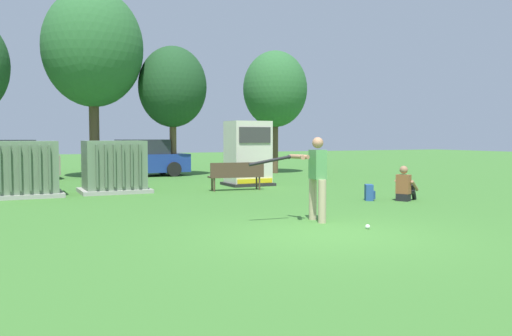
{
  "coord_description": "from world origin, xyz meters",
  "views": [
    {
      "loc": [
        -5.24,
        -8.24,
        1.76
      ],
      "look_at": [
        0.26,
        3.5,
        1.0
      ],
      "focal_mm": 38.11,
      "sensor_mm": 36.0,
      "label": 1
    }
  ],
  "objects_px": {
    "generator_enclosure": "(248,154)",
    "batter": "(315,174)",
    "transformer_west": "(24,170)",
    "backpack": "(369,193)",
    "parked_car_leftmost": "(3,161)",
    "transformer_mid_west": "(114,167)",
    "park_bench": "(237,174)",
    "seated_spectator": "(405,187)",
    "parked_car_left_of_center": "(140,159)",
    "sports_ball": "(368,227)"
  },
  "relations": [
    {
      "from": "batter",
      "to": "seated_spectator",
      "type": "distance_m",
      "value": 4.65
    },
    {
      "from": "sports_ball",
      "to": "parked_car_left_of_center",
      "type": "bearing_deg",
      "value": 92.8
    },
    {
      "from": "park_bench",
      "to": "sports_ball",
      "type": "xyz_separation_m",
      "value": [
        -0.62,
        -7.82,
        -0.49
      ]
    },
    {
      "from": "generator_enclosure",
      "to": "parked_car_left_of_center",
      "type": "distance_m",
      "value": 6.55
    },
    {
      "from": "seated_spectator",
      "to": "backpack",
      "type": "bearing_deg",
      "value": 152.23
    },
    {
      "from": "park_bench",
      "to": "transformer_mid_west",
      "type": "bearing_deg",
      "value": 163.27
    },
    {
      "from": "sports_ball",
      "to": "backpack",
      "type": "bearing_deg",
      "value": 52.76
    },
    {
      "from": "seated_spectator",
      "to": "parked_car_leftmost",
      "type": "distance_m",
      "value": 15.8
    },
    {
      "from": "parked_car_leftmost",
      "to": "parked_car_left_of_center",
      "type": "bearing_deg",
      "value": -1.56
    },
    {
      "from": "seated_spectator",
      "to": "parked_car_leftmost",
      "type": "bearing_deg",
      "value": 128.96
    },
    {
      "from": "transformer_west",
      "to": "sports_ball",
      "type": "distance_m",
      "value": 10.49
    },
    {
      "from": "transformer_west",
      "to": "batter",
      "type": "xyz_separation_m",
      "value": [
        5.26,
        -7.57,
        0.19
      ]
    },
    {
      "from": "backpack",
      "to": "parked_car_left_of_center",
      "type": "height_order",
      "value": "parked_car_left_of_center"
    },
    {
      "from": "transformer_mid_west",
      "to": "park_bench",
      "type": "bearing_deg",
      "value": -16.73
    },
    {
      "from": "transformer_west",
      "to": "seated_spectator",
      "type": "bearing_deg",
      "value": -30.35
    },
    {
      "from": "sports_ball",
      "to": "backpack",
      "type": "height_order",
      "value": "backpack"
    },
    {
      "from": "park_bench",
      "to": "backpack",
      "type": "xyz_separation_m",
      "value": [
        2.23,
        -4.07,
        -0.32
      ]
    },
    {
      "from": "generator_enclosure",
      "to": "parked_car_leftmost",
      "type": "height_order",
      "value": "generator_enclosure"
    },
    {
      "from": "seated_spectator",
      "to": "parked_car_leftmost",
      "type": "relative_size",
      "value": 0.22
    },
    {
      "from": "generator_enclosure",
      "to": "backpack",
      "type": "relative_size",
      "value": 5.23
    },
    {
      "from": "generator_enclosure",
      "to": "batter",
      "type": "relative_size",
      "value": 1.32
    },
    {
      "from": "park_bench",
      "to": "parked_car_left_of_center",
      "type": "distance_m",
      "value": 7.74
    },
    {
      "from": "seated_spectator",
      "to": "transformer_west",
      "type": "bearing_deg",
      "value": 149.65
    },
    {
      "from": "sports_ball",
      "to": "parked_car_leftmost",
      "type": "distance_m",
      "value": 16.79
    },
    {
      "from": "park_bench",
      "to": "backpack",
      "type": "distance_m",
      "value": 4.65
    },
    {
      "from": "backpack",
      "to": "parked_car_left_of_center",
      "type": "relative_size",
      "value": 0.1
    },
    {
      "from": "batter",
      "to": "parked_car_left_of_center",
      "type": "bearing_deg",
      "value": 91.34
    },
    {
      "from": "parked_car_leftmost",
      "to": "generator_enclosure",
      "type": "bearing_deg",
      "value": -37.88
    },
    {
      "from": "transformer_west",
      "to": "parked_car_left_of_center",
      "type": "distance_m",
      "value": 8.27
    },
    {
      "from": "generator_enclosure",
      "to": "sports_ball",
      "type": "height_order",
      "value": "generator_enclosure"
    },
    {
      "from": "batter",
      "to": "backpack",
      "type": "relative_size",
      "value": 3.95
    },
    {
      "from": "transformer_west",
      "to": "batter",
      "type": "height_order",
      "value": "batter"
    },
    {
      "from": "seated_spectator",
      "to": "batter",
      "type": "bearing_deg",
      "value": -153.3
    },
    {
      "from": "transformer_west",
      "to": "backpack",
      "type": "height_order",
      "value": "transformer_west"
    },
    {
      "from": "batter",
      "to": "seated_spectator",
      "type": "height_order",
      "value": "batter"
    },
    {
      "from": "transformer_west",
      "to": "transformer_mid_west",
      "type": "distance_m",
      "value": 2.61
    },
    {
      "from": "park_bench",
      "to": "parked_car_left_of_center",
      "type": "height_order",
      "value": "parked_car_left_of_center"
    },
    {
      "from": "sports_ball",
      "to": "transformer_west",
      "type": "bearing_deg",
      "value": 122.86
    },
    {
      "from": "backpack",
      "to": "transformer_west",
      "type": "bearing_deg",
      "value": 149.4
    },
    {
      "from": "generator_enclosure",
      "to": "parked_car_left_of_center",
      "type": "height_order",
      "value": "generator_enclosure"
    },
    {
      "from": "parked_car_left_of_center",
      "to": "batter",
      "type": "bearing_deg",
      "value": -88.66
    },
    {
      "from": "batter",
      "to": "generator_enclosure",
      "type": "bearing_deg",
      "value": 75.21
    },
    {
      "from": "park_bench",
      "to": "batter",
      "type": "relative_size",
      "value": 1.05
    },
    {
      "from": "generator_enclosure",
      "to": "seated_spectator",
      "type": "relative_size",
      "value": 2.39
    },
    {
      "from": "park_bench",
      "to": "parked_car_leftmost",
      "type": "distance_m",
      "value": 10.36
    },
    {
      "from": "parked_car_leftmost",
      "to": "backpack",
      "type": "bearing_deg",
      "value": -52.5
    },
    {
      "from": "parked_car_left_of_center",
      "to": "parked_car_leftmost",
      "type": "bearing_deg",
      "value": 178.44
    },
    {
      "from": "batter",
      "to": "park_bench",
      "type": "bearing_deg",
      "value": 80.98
    },
    {
      "from": "transformer_west",
      "to": "parked_car_leftmost",
      "type": "bearing_deg",
      "value": 94.62
    },
    {
      "from": "seated_spectator",
      "to": "parked_car_leftmost",
      "type": "height_order",
      "value": "parked_car_leftmost"
    }
  ]
}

